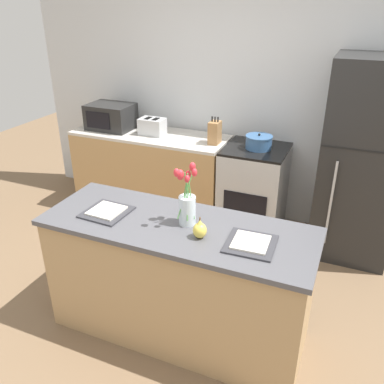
% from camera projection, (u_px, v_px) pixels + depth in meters
% --- Properties ---
extents(ground_plane, '(10.00, 10.00, 0.00)m').
position_uv_depth(ground_plane, '(179.00, 329.00, 3.00)').
color(ground_plane, brown).
extents(back_wall, '(5.20, 0.08, 2.70)m').
position_uv_depth(back_wall, '(260.00, 92.00, 4.08)').
color(back_wall, silver).
rests_on(back_wall, ground_plane).
extents(kitchen_island, '(1.80, 0.66, 0.89)m').
position_uv_depth(kitchen_island, '(178.00, 280.00, 2.81)').
color(kitchen_island, tan).
rests_on(kitchen_island, ground_plane).
extents(back_counter, '(1.68, 0.60, 0.91)m').
position_uv_depth(back_counter, '(152.00, 173.00, 4.51)').
color(back_counter, tan).
rests_on(back_counter, ground_plane).
extents(stove_range, '(0.60, 0.61, 0.91)m').
position_uv_depth(stove_range, '(253.00, 190.00, 4.10)').
color(stove_range, '#B2B5B7').
rests_on(stove_range, ground_plane).
extents(refrigerator, '(0.68, 0.67, 1.80)m').
position_uv_depth(refrigerator, '(362.00, 163.00, 3.57)').
color(refrigerator, black).
rests_on(refrigerator, ground_plane).
extents(flower_vase, '(0.15, 0.16, 0.41)m').
position_uv_depth(flower_vase, '(187.00, 204.00, 2.57)').
color(flower_vase, silver).
rests_on(flower_vase, kitchen_island).
extents(pear_figurine, '(0.09, 0.09, 0.14)m').
position_uv_depth(pear_figurine, '(200.00, 230.00, 2.45)').
color(pear_figurine, '#E5CC4C').
rests_on(pear_figurine, kitchen_island).
extents(plate_setting_left, '(0.30, 0.30, 0.02)m').
position_uv_depth(plate_setting_left, '(107.00, 212.00, 2.75)').
color(plate_setting_left, '#333338').
rests_on(plate_setting_left, kitchen_island).
extents(plate_setting_right, '(0.30, 0.30, 0.02)m').
position_uv_depth(plate_setting_right, '(251.00, 243.00, 2.40)').
color(plate_setting_right, '#333338').
rests_on(plate_setting_right, kitchen_island).
extents(toaster, '(0.28, 0.18, 0.17)m').
position_uv_depth(toaster, '(152.00, 126.00, 4.25)').
color(toaster, '#B7BABC').
rests_on(toaster, back_counter).
extents(cooking_pot, '(0.26, 0.26, 0.15)m').
position_uv_depth(cooking_pot, '(259.00, 142.00, 3.86)').
color(cooking_pot, '#386093').
rests_on(cooking_pot, stove_range).
extents(microwave, '(0.48, 0.37, 0.27)m').
position_uv_depth(microwave, '(111.00, 117.00, 4.42)').
color(microwave, black).
rests_on(microwave, back_counter).
extents(knife_block, '(0.10, 0.14, 0.27)m').
position_uv_depth(knife_block, '(215.00, 133.00, 3.97)').
color(knife_block, '#A37547').
rests_on(knife_block, back_counter).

